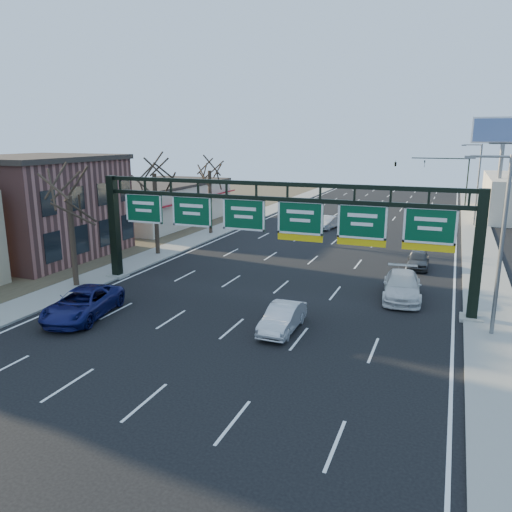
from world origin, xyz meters
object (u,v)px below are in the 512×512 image
at_px(sign_gantry, 274,224).
at_px(car_white_wagon, 402,286).
at_px(car_blue_suv, 83,303).
at_px(car_silver_sedan, 283,318).

distance_m(sign_gantry, car_white_wagon, 8.85).
xyz_separation_m(car_blue_suv, car_white_wagon, (16.14, 9.97, 0.00)).
height_order(sign_gantry, car_blue_suv, sign_gantry).
bearing_deg(car_blue_suv, car_white_wagon, 20.84).
height_order(car_blue_suv, car_white_wagon, car_white_wagon).
bearing_deg(sign_gantry, car_silver_sedan, -65.62).
bearing_deg(car_silver_sedan, car_white_wagon, 56.36).
height_order(car_blue_suv, car_silver_sedan, car_blue_suv).
bearing_deg(car_white_wagon, car_silver_sedan, -129.34).
bearing_deg(car_silver_sedan, sign_gantry, 114.38).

